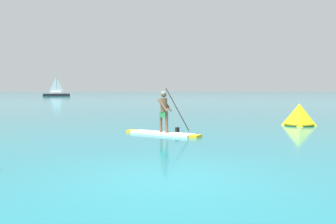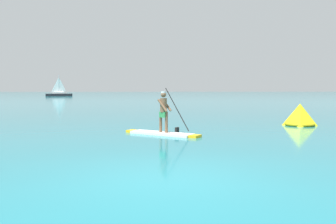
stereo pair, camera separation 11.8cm
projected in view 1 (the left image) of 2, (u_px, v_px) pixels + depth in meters
ground at (169, 178)px, 7.00m from camera, size 440.00×440.00×0.00m
paddleboarder_mid_center at (163, 126)px, 13.61m from camera, size 2.82×2.35×1.86m
race_marker_buoy at (299, 116)px, 17.08m from camera, size 1.53×1.53×1.07m
sailboat_left_horizon at (56, 94)px, 87.45m from camera, size 6.56×3.23×5.23m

